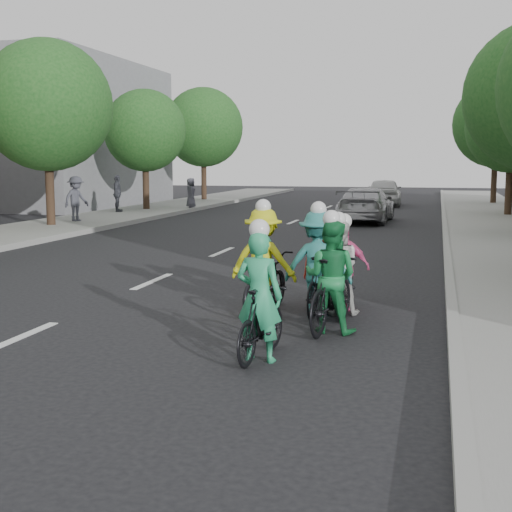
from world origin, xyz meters
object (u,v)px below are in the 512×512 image
at_px(cyclist_6, 264,272).
at_px(spectator_2, 191,193).
at_px(cyclist_1, 324,273).
at_px(cyclist_4, 331,286).
at_px(follow_car_lead, 366,205).
at_px(cyclist_3, 260,311).
at_px(spectator_0, 76,199).
at_px(spectator_1, 117,193).
at_px(cyclist_0, 338,278).
at_px(cyclist_5, 318,272).
at_px(follow_car_trail, 384,192).
at_px(cyclist_2, 344,274).

bearing_deg(cyclist_6, spectator_2, -60.65).
bearing_deg(cyclist_1, cyclist_4, 101.01).
xyz_separation_m(cyclist_4, spectator_2, (-10.57, 23.65, 0.21)).
height_order(cyclist_6, follow_car_lead, cyclist_6).
bearing_deg(cyclist_1, cyclist_3, 84.81).
distance_m(spectator_0, spectator_2, 8.76).
bearing_deg(spectator_1, spectator_0, 168.82).
bearing_deg(spectator_0, follow_car_lead, -48.61).
height_order(cyclist_0, cyclist_1, cyclist_0).
height_order(cyclist_4, follow_car_lead, cyclist_4).
xyz_separation_m(cyclist_4, spectator_1, (-12.95, 20.19, 0.31)).
bearing_deg(cyclist_0, spectator_1, -65.83).
relative_size(cyclist_0, cyclist_6, 0.96).
relative_size(cyclist_3, spectator_2, 1.20).
distance_m(cyclist_4, spectator_2, 25.90).
bearing_deg(cyclist_4, cyclist_1, -67.80).
bearing_deg(cyclist_1, cyclist_5, 91.39).
distance_m(cyclist_0, cyclist_4, 1.27).
distance_m(cyclist_0, spectator_2, 24.72).
bearing_deg(cyclist_4, spectator_2, -55.90).
distance_m(follow_car_lead, spectator_0, 11.69).
distance_m(cyclist_4, spectator_1, 23.99).
relative_size(cyclist_4, cyclist_5, 1.03).
relative_size(follow_car_lead, spectator_0, 2.79).
bearing_deg(follow_car_trail, cyclist_1, 90.63).
distance_m(cyclist_1, follow_car_lead, 17.35).
relative_size(cyclist_4, follow_car_lead, 0.40).
bearing_deg(spectator_2, cyclist_6, 178.15).
distance_m(cyclist_4, spectator_0, 19.46).
xyz_separation_m(follow_car_trail, spectator_2, (-9.14, -6.53, 0.13)).
bearing_deg(follow_car_trail, cyclist_4, 91.25).
xyz_separation_m(cyclist_4, cyclist_6, (-1.27, 1.00, 0.01)).
distance_m(cyclist_3, follow_car_lead, 20.92).
relative_size(cyclist_6, spectator_2, 1.30).
height_order(cyclist_2, spectator_0, spectator_0).
distance_m(cyclist_1, spectator_0, 17.80).
bearing_deg(cyclist_3, cyclist_4, -103.03).
bearing_deg(cyclist_1, follow_car_lead, -87.99).
relative_size(spectator_0, spectator_1, 1.03).
bearing_deg(follow_car_lead, cyclist_3, 93.99).
distance_m(cyclist_0, follow_car_lead, 17.95).
xyz_separation_m(cyclist_0, spectator_0, (-12.23, 13.80, 0.43)).
xyz_separation_m(follow_car_lead, spectator_1, (-11.59, 1.02, 0.29)).
distance_m(cyclist_5, spectator_2, 24.83).
bearing_deg(cyclist_5, cyclist_4, 112.11).
relative_size(cyclist_0, spectator_1, 1.10).
relative_size(cyclist_5, follow_car_lead, 0.38).
bearing_deg(spectator_2, cyclist_4, 179.91).
bearing_deg(follow_car_trail, cyclist_2, 91.38).
bearing_deg(cyclist_3, follow_car_trail, -81.12).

